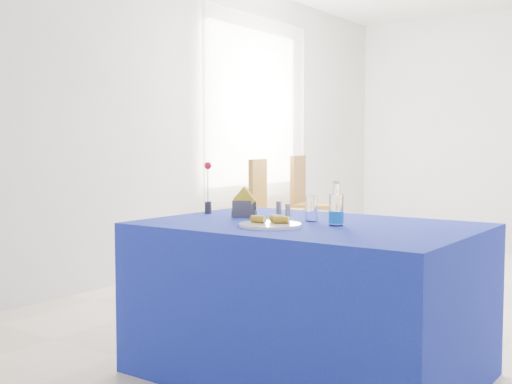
% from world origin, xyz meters
% --- Properties ---
extents(floor, '(7.00, 7.00, 0.00)m').
position_xyz_m(floor, '(0.00, 0.00, 0.00)').
color(floor, beige).
rests_on(floor, ground).
extents(room_shell, '(7.00, 7.00, 7.00)m').
position_xyz_m(room_shell, '(0.00, 0.00, 1.75)').
color(room_shell, silver).
rests_on(room_shell, ground).
extents(window_pane, '(0.04, 1.50, 1.60)m').
position_xyz_m(window_pane, '(-2.47, 0.80, 1.55)').
color(window_pane, white).
rests_on(window_pane, room_shell).
extents(curtain, '(0.04, 1.75, 1.85)m').
position_xyz_m(curtain, '(-2.40, 0.80, 1.55)').
color(curtain, white).
rests_on(curtain, room_shell).
extents(plate, '(0.30, 0.30, 0.01)m').
position_xyz_m(plate, '(-0.23, -2.17, 0.77)').
color(plate, white).
rests_on(plate, blue_table).
extents(drinking_glass, '(0.06, 0.06, 0.13)m').
position_xyz_m(drinking_glass, '(-0.18, -1.86, 0.82)').
color(drinking_glass, white).
rests_on(drinking_glass, blue_table).
extents(salt_shaker, '(0.03, 0.03, 0.08)m').
position_xyz_m(salt_shaker, '(-0.31, -1.88, 0.80)').
color(salt_shaker, gray).
rests_on(salt_shaker, blue_table).
extents(pepper_shaker, '(0.03, 0.03, 0.08)m').
position_xyz_m(pepper_shaker, '(-0.43, -1.79, 0.80)').
color(pepper_shaker, slate).
rests_on(pepper_shaker, blue_table).
extents(blue_table, '(1.60, 1.10, 0.76)m').
position_xyz_m(blue_table, '(-0.15, -1.95, 0.38)').
color(blue_table, navy).
rests_on(blue_table, floor).
extents(water_bottle, '(0.07, 0.07, 0.21)m').
position_xyz_m(water_bottle, '(0.00, -1.95, 0.83)').
color(water_bottle, white).
rests_on(water_bottle, blue_table).
extents(napkin_holder, '(0.15, 0.10, 0.17)m').
position_xyz_m(napkin_holder, '(-0.58, -1.90, 0.81)').
color(napkin_holder, '#35353A').
rests_on(napkin_holder, blue_table).
extents(rose_vase, '(0.04, 0.04, 0.29)m').
position_xyz_m(rose_vase, '(-0.85, -1.88, 0.90)').
color(rose_vase, '#29292E').
rests_on(rose_vase, blue_table).
extents(chair_win_a, '(0.57, 0.57, 1.02)m').
position_xyz_m(chair_win_a, '(-2.05, 0.49, 0.59)').
color(chair_win_a, olive).
rests_on(chair_win_a, floor).
extents(chair_win_b, '(0.58, 0.58, 1.05)m').
position_xyz_m(chair_win_b, '(-2.02, 1.20, 0.61)').
color(chair_win_b, olive).
rests_on(chair_win_b, floor).
extents(banana_pieces, '(0.18, 0.12, 0.04)m').
position_xyz_m(banana_pieces, '(-0.23, -2.14, 0.79)').
color(banana_pieces, gold).
rests_on(banana_pieces, plate).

